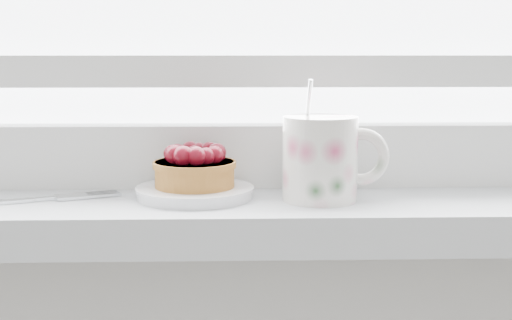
{
  "coord_description": "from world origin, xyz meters",
  "views": [
    {
      "loc": [
        0.01,
        1.16,
        1.09
      ],
      "look_at": [
        0.04,
        1.88,
        0.98
      ],
      "focal_mm": 50.0,
      "sensor_mm": 36.0,
      "label": 1
    }
  ],
  "objects_px": {
    "floral_mug": "(323,157)",
    "fork": "(16,201)",
    "raspberry_tart": "(195,167)",
    "saucer": "(195,192)"
  },
  "relations": [
    {
      "from": "saucer",
      "to": "fork",
      "type": "relative_size",
      "value": 0.62
    },
    {
      "from": "raspberry_tart",
      "to": "floral_mug",
      "type": "bearing_deg",
      "value": -6.44
    },
    {
      "from": "saucer",
      "to": "floral_mug",
      "type": "xyz_separation_m",
      "value": [
        0.13,
        -0.02,
        0.04
      ]
    },
    {
      "from": "raspberry_tart",
      "to": "floral_mug",
      "type": "relative_size",
      "value": 0.7
    },
    {
      "from": "fork",
      "to": "raspberry_tart",
      "type": "bearing_deg",
      "value": 5.77
    },
    {
      "from": "raspberry_tart",
      "to": "fork",
      "type": "height_order",
      "value": "raspberry_tart"
    },
    {
      "from": "saucer",
      "to": "floral_mug",
      "type": "bearing_deg",
      "value": -6.49
    },
    {
      "from": "saucer",
      "to": "raspberry_tart",
      "type": "relative_size",
      "value": 1.43
    },
    {
      "from": "saucer",
      "to": "floral_mug",
      "type": "distance_m",
      "value": 0.14
    },
    {
      "from": "floral_mug",
      "to": "fork",
      "type": "distance_m",
      "value": 0.32
    }
  ]
}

